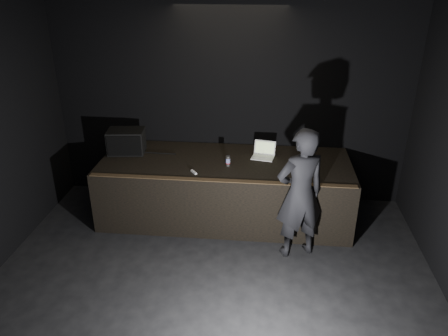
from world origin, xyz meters
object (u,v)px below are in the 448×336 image
laptop (264,153)px  beer_can (228,161)px  stage_monitor (126,141)px  person (300,194)px  stage_riser (225,189)px

laptop → beer_can: size_ratio=2.41×
laptop → beer_can: (-0.55, -0.42, 0.02)m
laptop → beer_can: 0.69m
stage_monitor → person: bearing=-29.0°
stage_monitor → beer_can: bearing=-18.9°
stage_monitor → person: person is taller
stage_riser → beer_can: bearing=-71.0°
stage_riser → stage_monitor: size_ratio=6.32×
stage_riser → beer_can: (0.06, -0.18, 0.58)m
stage_riser → person: 1.55m
beer_can → stage_riser: bearing=109.0°
stage_riser → laptop: (0.61, 0.24, 0.56)m
stage_monitor → person: size_ratio=0.33×
stage_monitor → laptop: stage_monitor is taller
stage_riser → stage_monitor: 1.82m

